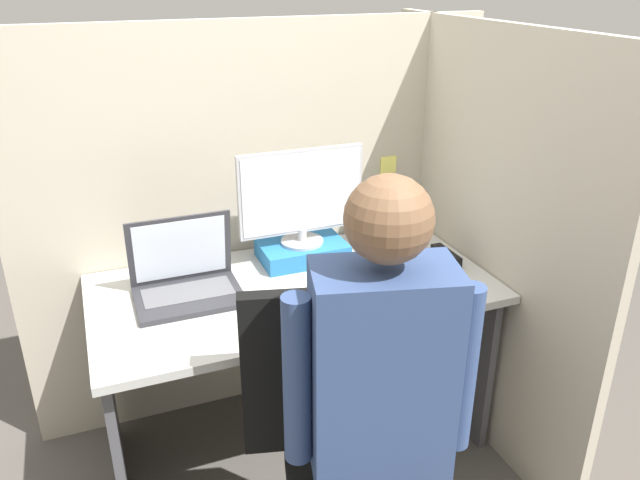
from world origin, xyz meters
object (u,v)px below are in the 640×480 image
at_px(paper_box, 302,251).
at_px(stapler, 446,257).
at_px(laptop, 186,282).
at_px(person, 394,409).
at_px(carrot_toy, 320,301).
at_px(coffee_mug, 379,240).
at_px(monitor, 301,196).
at_px(office_chair, 352,464).

xyz_separation_m(paper_box, stapler, (0.51, -0.23, -0.01)).
bearing_deg(laptop, person, -69.21).
bearing_deg(carrot_toy, coffee_mug, 41.57).
bearing_deg(monitor, office_chair, -101.11).
distance_m(monitor, office_chair, 1.01).
distance_m(laptop, coffee_mug, 0.80).
bearing_deg(monitor, coffee_mug, -6.41).
distance_m(monitor, carrot_toy, 0.45).
bearing_deg(coffee_mug, office_chair, -120.04).
height_order(laptop, carrot_toy, laptop).
height_order(paper_box, stapler, paper_box).
relative_size(laptop, coffee_mug, 4.14).
bearing_deg(laptop, office_chair, -68.04).
xyz_separation_m(laptop, carrot_toy, (0.40, -0.25, -0.03)).
bearing_deg(stapler, person, -129.16).
bearing_deg(coffee_mug, person, -114.51).
distance_m(stapler, person, 1.02).
distance_m(paper_box, person, 1.03).
xyz_separation_m(paper_box, carrot_toy, (-0.07, -0.38, -0.01)).
relative_size(stapler, person, 0.12).
bearing_deg(stapler, monitor, 155.36).
bearing_deg(paper_box, office_chair, -101.15).
xyz_separation_m(stapler, person, (-0.65, -0.79, 0.06)).
xyz_separation_m(carrot_toy, coffee_mug, (0.39, 0.34, 0.02)).
height_order(stapler, person, person).
xyz_separation_m(office_chair, coffee_mug, (0.49, 0.85, 0.25)).
bearing_deg(office_chair, paper_box, 78.85).
height_order(paper_box, office_chair, office_chair).
relative_size(laptop, carrot_toy, 2.53).
distance_m(office_chair, coffee_mug, 1.01).
relative_size(paper_box, coffee_mug, 3.77).
relative_size(paper_box, office_chair, 0.34).
height_order(monitor, coffee_mug, monitor).
bearing_deg(carrot_toy, person, -95.69).
xyz_separation_m(monitor, carrot_toy, (-0.07, -0.38, -0.24)).
bearing_deg(person, paper_box, 82.45).
relative_size(paper_box, laptop, 0.91).
bearing_deg(person, stapler, 50.84).
distance_m(paper_box, office_chair, 0.93).
bearing_deg(stapler, coffee_mug, 134.33).
bearing_deg(stapler, carrot_toy, -165.96).
height_order(laptop, coffee_mug, laptop).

